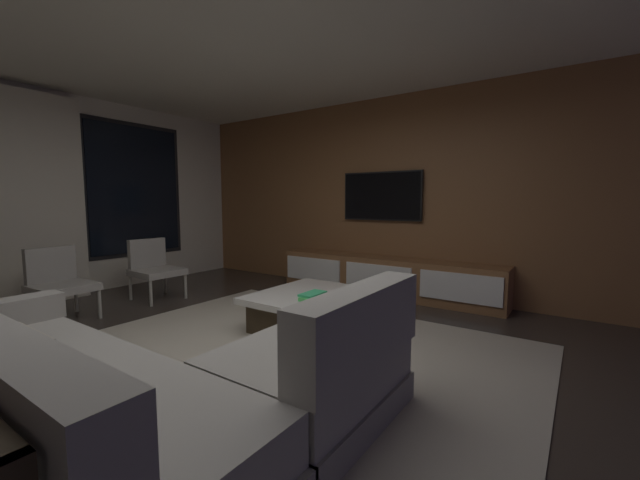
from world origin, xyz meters
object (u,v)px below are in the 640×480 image
at_px(sectional_couch, 134,393).
at_px(mounted_tv, 382,196).
at_px(accent_chair_by_curtain, 58,280).
at_px(media_console, 388,277).
at_px(book_stack_on_coffee_table, 313,296).
at_px(coffee_table, 318,311).
at_px(accent_chair_near_window, 154,266).

bearing_deg(sectional_couch, mounted_tv, 6.83).
xyz_separation_m(sectional_couch, mounted_tv, (3.87, 0.46, 1.06)).
xyz_separation_m(accent_chair_by_curtain, media_console, (2.97, -2.49, -0.18)).
distance_m(media_console, mounted_tv, 1.13).
relative_size(sectional_couch, accent_chair_by_curtain, 3.21).
relative_size(sectional_couch, book_stack_on_coffee_table, 8.30).
relative_size(book_stack_on_coffee_table, media_console, 0.10).
xyz_separation_m(sectional_couch, accent_chair_by_curtain, (0.72, 2.75, 0.14)).
relative_size(media_console, mounted_tv, 2.66).
relative_size(book_stack_on_coffee_table, mounted_tv, 0.26).
distance_m(coffee_table, media_console, 1.66).
bearing_deg(mounted_tv, sectional_couch, -173.17).
relative_size(accent_chair_by_curtain, mounted_tv, 0.67).
bearing_deg(book_stack_on_coffee_table, mounted_tv, 7.68).
distance_m(book_stack_on_coffee_table, mounted_tv, 2.25).
bearing_deg(media_console, mounted_tv, 47.59).
relative_size(book_stack_on_coffee_table, accent_chair_near_window, 0.39).
height_order(accent_chair_near_window, mounted_tv, mounted_tv).
bearing_deg(accent_chair_near_window, accent_chair_by_curtain, 179.85).
bearing_deg(mounted_tv, accent_chair_near_window, 131.84).
relative_size(coffee_table, mounted_tv, 0.99).
bearing_deg(sectional_couch, book_stack_on_coffee_table, 5.90).
xyz_separation_m(book_stack_on_coffee_table, accent_chair_by_curtain, (-1.14, 2.56, 0.05)).
bearing_deg(mounted_tv, accent_chair_by_curtain, 144.03).
distance_m(coffee_table, accent_chair_near_window, 2.51).
height_order(book_stack_on_coffee_table, accent_chair_by_curtain, accent_chair_by_curtain).
bearing_deg(accent_chair_near_window, media_console, -53.09).
distance_m(accent_chair_near_window, accent_chair_by_curtain, 1.11).
bearing_deg(sectional_couch, coffee_table, 7.20).
bearing_deg(accent_chair_by_curtain, media_console, -39.91).
relative_size(sectional_couch, media_console, 0.81).
height_order(coffee_table, media_console, media_console).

